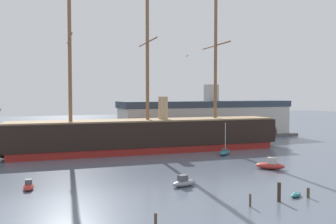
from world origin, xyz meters
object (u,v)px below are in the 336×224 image
Objects in this scene: tall_ship at (148,135)px; motorboat_mid_right at (270,165)px; dinghy_foreground_right at (296,195)px; motorboat_near_centre at (184,182)px; sailboat_alongside_stern at (225,152)px; motorboat_mid_left at (29,186)px; seagull_in_flight at (187,56)px; dockside_warehouse_right at (208,120)px; mooring_piling_nearest at (250,200)px; mooring_piling_right_pair at (279,192)px; mooring_piling_midwater at (156,224)px; dinghy_distant_centre at (112,142)px; mooring_piling_left_pair at (308,193)px.

tall_ship is 28.76m from motorboat_mid_right.
dinghy_foreground_right is 0.57× the size of motorboat_near_centre.
sailboat_alongside_stern is at bearing 73.94° from dinghy_foreground_right.
motorboat_mid_left is 3.03× the size of seagull_in_flight.
motorboat_mid_right is 45.07m from dockside_warehouse_right.
dinghy_foreground_right is 7.57m from mooring_piling_nearest.
mooring_piling_right_pair is at bearing -32.85° from motorboat_mid_left.
mooring_piling_midwater is 21.24m from seagull_in_flight.
sailboat_alongside_stern is at bearing -58.12° from dinghy_distant_centre.
dinghy_distant_centre is at bearing 94.86° from mooring_piling_right_pair.
dockside_warehouse_right is (20.04, 57.70, 5.04)m from dinghy_foreground_right.
motorboat_mid_right is (7.85, 14.56, 0.45)m from dinghy_foreground_right.
sailboat_alongside_stern is (19.02, 20.20, 0.00)m from motorboat_near_centre.
mooring_piling_left_pair is (1.02, -0.95, 0.36)m from dinghy_foreground_right.
seagull_in_flight is (-7.07, -33.91, 13.44)m from tall_ship.
dinghy_foreground_right is 31.32m from sailboat_alongside_stern.
mooring_piling_midwater is at bearing -129.61° from sailboat_alongside_stern.
dinghy_foreground_right is 0.71× the size of motorboat_mid_left.
mooring_piling_midwater is at bearing -123.75° from motorboat_near_centre.
dinghy_foreground_right is at bearing -83.47° from tall_ship.
mooring_piling_midwater is at bearing -167.20° from dinghy_foreground_right.
tall_ship reaches higher than motorboat_mid_left.
motorboat_mid_left is at bearing 151.25° from dinghy_foreground_right.
tall_ship is at bearing 43.58° from motorboat_mid_left.
mooring_piling_midwater is (-11.86, -61.68, 0.74)m from dinghy_distant_centre.
dockside_warehouse_right is at bearing 68.31° from mooring_piling_right_pair.
seagull_in_flight is (-11.68, 6.38, 16.90)m from dinghy_foreground_right.
seagull_in_flight reaches higher than sailboat_alongside_stern.
dockside_warehouse_right is at bearing 70.84° from dinghy_foreground_right.
motorboat_near_centre is at bearing -100.69° from tall_ship.
dinghy_foreground_right is 21.52m from seagull_in_flight.
seagull_in_flight is at bearing -130.62° from sailboat_alongside_stern.
tall_ship is at bearing -78.14° from dinghy_distant_centre.
sailboat_alongside_stern is 44.97m from mooring_piling_midwater.
motorboat_near_centre is 17.02m from seagull_in_flight.
motorboat_near_centre reaches higher than dinghy_distant_centre.
dockside_warehouse_right is at bearing 67.59° from sailboat_alongside_stern.
mooring_piling_right_pair is (-11.07, -15.36, 0.42)m from motorboat_mid_right.
mooring_piling_nearest is (0.68, -58.25, 0.51)m from dinghy_distant_centre.
mooring_piling_left_pair is (-7.64, -31.05, 0.05)m from sailboat_alongside_stern.
dinghy_distant_centre is at bearing -178.86° from dockside_warehouse_right.
motorboat_near_centre is at bearing 69.32° from seagull_in_flight.
mooring_piling_midwater is (-28.67, -34.65, 0.40)m from sailboat_alongside_stern.
mooring_piling_midwater is at bearing -164.67° from mooring_piling_nearest.
mooring_piling_nearest is 13.00m from mooring_piling_midwater.
motorboat_mid_right is 4.47× the size of seagull_in_flight.
dockside_warehouse_right reaches higher than mooring_piling_nearest.
motorboat_mid_right is at bearing -93.01° from sailboat_alongside_stern.
mooring_piling_midwater reaches higher than mooring_piling_nearest.
seagull_in_flight is (-19.53, -8.17, 16.45)m from motorboat_mid_right.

